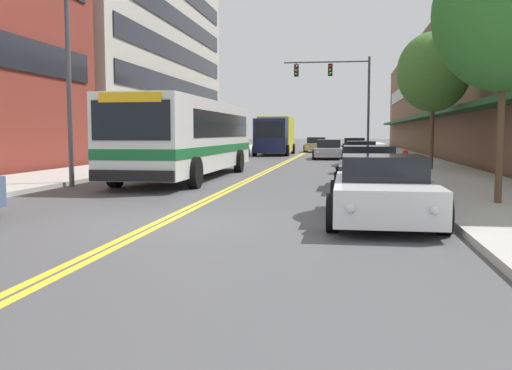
% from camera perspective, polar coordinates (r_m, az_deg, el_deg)
% --- Properties ---
extents(ground_plane, '(240.00, 240.00, 0.00)m').
position_cam_1_polar(ground_plane, '(47.94, 4.72, 3.13)').
color(ground_plane, '#4C4C4F').
extents(sidewalk_left, '(3.84, 106.00, 0.14)m').
position_cam_1_polar(sidewalk_left, '(49.05, -3.97, 3.27)').
color(sidewalk_left, '#B2ADA5').
rests_on(sidewalk_left, ground_plane).
extents(sidewalk_right, '(3.84, 106.00, 0.14)m').
position_cam_1_polar(sidewalk_right, '(47.96, 13.60, 3.09)').
color(sidewalk_right, '#B2ADA5').
rests_on(sidewalk_right, ground_plane).
extents(centre_line, '(0.34, 106.00, 0.01)m').
position_cam_1_polar(centre_line, '(47.94, 4.72, 3.14)').
color(centre_line, yellow).
rests_on(centre_line, ground_plane).
extents(office_tower_left, '(12.08, 28.58, 23.83)m').
position_cam_1_polar(office_tower_left, '(49.37, -14.69, 16.95)').
color(office_tower_left, '#BCB7AD').
rests_on(office_tower_left, ground_plane).
extents(storefront_row_right, '(9.10, 68.00, 9.89)m').
position_cam_1_polar(storefront_row_right, '(48.92, 21.01, 8.63)').
color(storefront_row_right, brown).
rests_on(storefront_row_right, ground_plane).
extents(city_bus, '(2.93, 12.27, 2.92)m').
position_cam_1_polar(city_bus, '(22.38, -6.60, 4.98)').
color(city_bus, silver).
rests_on(city_bus, ground_plane).
extents(car_red_parked_left_near, '(2.10, 4.39, 1.20)m').
position_cam_1_polar(car_red_parked_left_near, '(39.51, -2.49, 3.52)').
color(car_red_parked_left_near, maroon).
rests_on(car_red_parked_left_near, ground_plane).
extents(car_white_parked_right_foreground, '(2.11, 4.72, 1.30)m').
position_cam_1_polar(car_white_parked_right_foreground, '(11.58, 12.55, -0.50)').
color(car_white_parked_right_foreground, white).
rests_on(car_white_parked_right_foreground, ground_plane).
extents(car_charcoal_parked_right_mid, '(2.20, 4.21, 1.33)m').
position_cam_1_polar(car_charcoal_parked_right_mid, '(48.65, 9.81, 3.84)').
color(car_charcoal_parked_right_mid, '#232328').
rests_on(car_charcoal_parked_right_mid, ground_plane).
extents(car_dark_grey_parked_right_far, '(2.06, 4.49, 1.34)m').
position_cam_1_polar(car_dark_grey_parked_right_far, '(18.26, 11.16, 1.58)').
color(car_dark_grey_parked_right_far, '#38383D').
rests_on(car_dark_grey_parked_right_far, ground_plane).
extents(car_navy_parked_right_end, '(1.99, 4.73, 1.31)m').
position_cam_1_polar(car_navy_parked_right_end, '(30.88, 10.42, 3.03)').
color(car_navy_parked_right_end, '#19234C').
rests_on(car_navy_parked_right_end, ground_plane).
extents(car_beige_moving_lead, '(2.15, 4.38, 1.35)m').
position_cam_1_polar(car_beige_moving_lead, '(52.47, 6.07, 3.98)').
color(car_beige_moving_lead, '#BCAD89').
rests_on(car_beige_moving_lead, ground_plane).
extents(car_silver_moving_second, '(2.03, 4.61, 1.29)m').
position_cam_1_polar(car_silver_moving_second, '(38.75, 7.31, 3.50)').
color(car_silver_moving_second, '#B7B7BC').
rests_on(car_silver_moving_second, ground_plane).
extents(box_truck, '(2.75, 6.94, 2.99)m').
position_cam_1_polar(box_truck, '(45.37, 1.90, 5.02)').
color(box_truck, '#19234C').
rests_on(box_truck, ground_plane).
extents(traffic_signal_mast, '(6.55, 0.38, 7.47)m').
position_cam_1_polar(traffic_signal_mast, '(44.44, 8.49, 9.78)').
color(traffic_signal_mast, '#47474C').
rests_on(traffic_signal_mast, ground_plane).
extents(street_lamp_left_near, '(2.07, 0.28, 9.11)m').
position_cam_1_polar(street_lamp_left_near, '(19.72, -17.72, 15.39)').
color(street_lamp_left_near, '#47474C').
rests_on(street_lamp_left_near, ground_plane).
extents(street_tree_right_near, '(3.20, 3.20, 6.04)m').
position_cam_1_polar(street_tree_right_near, '(14.44, 23.65, 15.47)').
color(street_tree_right_near, brown).
rests_on(street_tree_right_near, sidewalk_right).
extents(street_tree_right_mid, '(3.21, 3.21, 6.07)m').
position_cam_1_polar(street_tree_right_mid, '(26.95, 17.34, 10.74)').
color(street_tree_right_mid, brown).
rests_on(street_tree_right_mid, sidewalk_right).
extents(fire_hydrant, '(0.35, 0.27, 0.91)m').
position_cam_1_polar(fire_hydrant, '(24.07, 14.69, 2.32)').
color(fire_hydrant, red).
rests_on(fire_hydrant, sidewalk_right).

